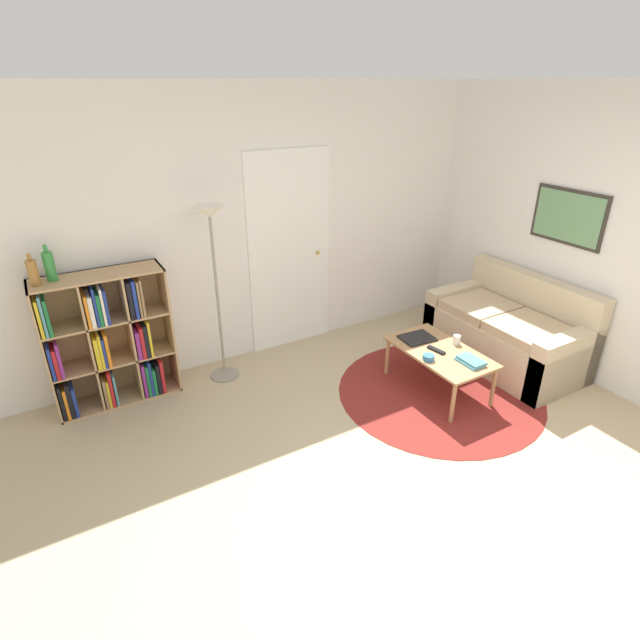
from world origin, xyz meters
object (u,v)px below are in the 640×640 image
Objects in this scene: cup at (457,340)px; bottle_middle at (49,266)px; bowl at (429,357)px; bottle_left at (33,272)px; bookshelf at (109,342)px; floor_lamp at (212,243)px; couch at (509,333)px; laptop at (417,338)px; coffee_table at (439,354)px.

bottle_middle is at bearing 156.46° from cup.
bottle_left is at bearing 153.61° from bowl.
bookshelf is 0.83m from bottle_left.
floor_lamp reaches higher than bottle_left.
couch is (2.60, -1.15, -1.03)m from floor_lamp.
laptop is at bearing 168.33° from couch.
bookshelf reaches higher than cup.
bottle_left is (-2.95, 1.03, 0.87)m from laptop.
cup is 3.46m from bottle_middle.
coffee_table is 11.28× the size of cup.
coffee_table is 9.62× the size of bowl.
couch is at bearing 3.17° from cup.
floor_lamp is 2.05m from laptop.
couch is 14.91× the size of bowl.
coffee_table is (2.56, -1.33, -0.20)m from bookshelf.
coffee_table is 3.30m from bottle_middle.
couch is 1.55× the size of coffee_table.
bottle_middle is (-3.07, 1.34, 0.85)m from cup.
laptop reaches higher than coffee_table.
bottle_middle is at bearing 161.44° from couch.
bottle_left is (-2.98, 1.30, 0.92)m from coffee_table.
bowl is at bearing -26.39° from bottle_left.
cup is (0.21, 0.02, 0.08)m from coffee_table.
couch is 4.28m from bottle_left.
laptop is 1.27× the size of bottle_left.
bowl is at bearing -28.31° from bottle_middle.
bowl is 0.35× the size of bottle_middle.
cup is at bearing -33.21° from floor_lamp.
bottle_left is at bearing 158.07° from cup.
bookshelf is at bearing 172.91° from floor_lamp.
floor_lamp reaches higher than bottle_middle.
bookshelf is 11.75× the size of bowl.
floor_lamp is 5.20× the size of laptop.
bottle_middle reaches higher than bottle_left.
cup is 0.34× the size of bottle_left.
bottle_left is (-1.37, 0.09, -0.04)m from floor_lamp.
cup reaches higher than coffee_table.
bottle_middle is (-3.86, 1.30, 1.00)m from couch.
bottle_middle is at bearing 151.69° from bowl.
cup is 3.54m from bottle_left.
laptop is at bearing 133.82° from cup.
floor_lamp is 5.78× the size of bottle_middle.
bowl is 0.40× the size of bottle_left.
bowl is (1.40, -1.28, -0.90)m from floor_lamp.
bottle_middle is at bearing 174.61° from bookshelf.
bookshelf is at bearing 154.72° from cup.
couch is (3.56, -1.27, -0.27)m from bookshelf.
laptop is (1.57, -0.94, -0.91)m from floor_lamp.
bottle_middle reaches higher than coffee_table.
laptop is 3.15× the size of bowl.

